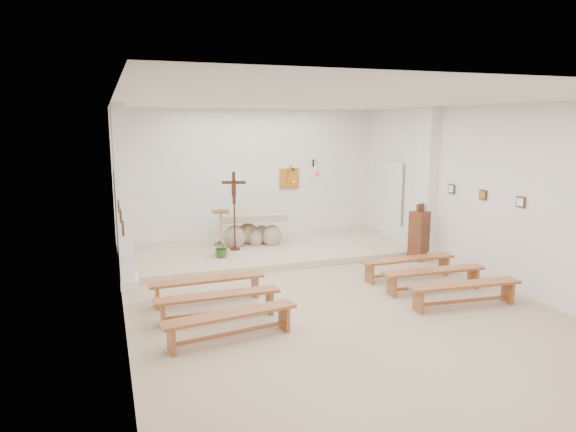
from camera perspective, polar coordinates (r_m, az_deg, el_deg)
name	(u,v)px	position (r m, az deg, el deg)	size (l,w,h in m)	color
ground	(328,299)	(9.42, 4.44, -9.23)	(7.00, 10.00, 0.00)	#C6AC8F
wall_left	(119,216)	(8.21, -18.23, -0.01)	(0.02, 10.00, 3.50)	white
wall_right	(491,195)	(10.88, 21.62, 2.22)	(0.02, 10.00, 3.50)	white
wall_back	(252,176)	(13.65, -4.05, 4.45)	(7.00, 0.02, 3.50)	white
ceiling	(331,102)	(8.88, 4.76, 12.50)	(7.00, 10.00, 0.02)	silver
sanctuary_platform	(269,251)	(12.53, -2.11, -3.85)	(6.98, 3.00, 0.15)	beige
pilaster_left	(123,198)	(10.19, -17.89, 1.94)	(0.26, 0.55, 3.50)	white
pilaster_right	(426,184)	(12.37, 15.11, 3.50)	(0.26, 0.55, 3.50)	white
gold_wall_relief	(289,179)	(13.95, 0.15, 4.19)	(0.55, 0.04, 0.55)	gold
sanctuary_lamp	(317,173)	(13.95, 3.22, 4.83)	(0.11, 0.36, 0.44)	black
station_frame_left_front	(123,228)	(7.43, -17.87, -1.28)	(0.03, 0.20, 0.20)	#3A2A19
station_frame_left_mid	(120,216)	(8.41, -18.12, 0.03)	(0.03, 0.20, 0.20)	#3A2A19
station_frame_left_rear	(119,206)	(9.40, -18.32, 1.06)	(0.03, 0.20, 0.20)	#3A2A19
station_frame_right_front	(521,202)	(10.29, 24.44, 1.42)	(0.03, 0.20, 0.20)	#3A2A19
station_frame_right_mid	(483,195)	(11.02, 20.85, 2.21)	(0.03, 0.20, 0.20)	#3A2A19
station_frame_right_rear	(451,189)	(11.79, 17.71, 2.90)	(0.03, 0.20, 0.20)	#3A2A19
radiator_left	(123,264)	(11.17, -17.91, -5.11)	(0.10, 0.85, 0.52)	silver
radiator_right	(409,239)	(13.22, 13.30, -2.51)	(0.10, 0.85, 0.52)	silver
altar	(253,232)	(12.80, -3.93, -1.74)	(1.70, 0.84, 0.84)	tan
lectern	(221,231)	(11.94, -7.43, -1.62)	(0.46, 0.42, 1.09)	tan
crucifix_stand	(234,205)	(12.15, -6.00, 1.20)	(0.54, 0.25, 1.87)	#3E2013
potted_plant	(222,247)	(11.67, -7.37, -3.45)	(0.42, 0.36, 0.46)	#2E5823
donation_pedestal	(419,235)	(12.25, 14.34, -2.08)	(0.46, 0.46, 1.32)	#5D301A
bench_left_front	(207,284)	(9.29, -8.95, -7.50)	(2.04, 0.37, 0.43)	brown
bench_right_front	(408,263)	(10.80, 13.18, -5.11)	(2.04, 0.32, 0.43)	brown
bench_left_second	(218,300)	(8.47, -7.81, -9.26)	(2.04, 0.33, 0.43)	brown
bench_right_second	(434,275)	(10.10, 15.90, -6.32)	(2.05, 0.41, 0.43)	brown
bench_left_third	(230,320)	(7.66, -6.41, -11.38)	(2.06, 0.60, 0.43)	brown
bench_right_third	(465,289)	(9.43, 19.03, -7.69)	(2.06, 0.50, 0.43)	brown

